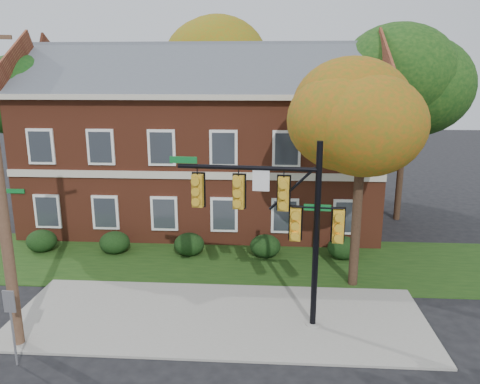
# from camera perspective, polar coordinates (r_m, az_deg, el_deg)

# --- Properties ---
(ground) EXTENTS (120.00, 120.00, 0.00)m
(ground) POSITION_cam_1_polar(r_m,az_deg,el_deg) (15.71, -2.99, -16.91)
(ground) COLOR black
(ground) RESTS_ON ground
(sidewalk) EXTENTS (14.00, 5.00, 0.08)m
(sidewalk) POSITION_cam_1_polar(r_m,az_deg,el_deg) (16.55, -2.58, -15.02)
(sidewalk) COLOR gray
(sidewalk) RESTS_ON ground
(grass_strip) EXTENTS (30.00, 6.00, 0.04)m
(grass_strip) POSITION_cam_1_polar(r_m,az_deg,el_deg) (21.04, -1.08, -8.46)
(grass_strip) COLOR #193811
(grass_strip) RESTS_ON ground
(apartment_building) EXTENTS (18.80, 8.80, 9.74)m
(apartment_building) POSITION_cam_1_polar(r_m,az_deg,el_deg) (25.77, -4.48, 7.12)
(apartment_building) COLOR brown
(apartment_building) RESTS_ON ground
(hedge_far_left) EXTENTS (1.40, 1.26, 1.05)m
(hedge_far_left) POSITION_cam_1_polar(r_m,az_deg,el_deg) (23.95, -23.03, -5.50)
(hedge_far_left) COLOR black
(hedge_far_left) RESTS_ON ground
(hedge_left) EXTENTS (1.40, 1.26, 1.05)m
(hedge_left) POSITION_cam_1_polar(r_m,az_deg,el_deg) (22.61, -15.04, -5.97)
(hedge_left) COLOR black
(hedge_left) RESTS_ON ground
(hedge_center) EXTENTS (1.40, 1.26, 1.05)m
(hedge_center) POSITION_cam_1_polar(r_m,az_deg,el_deg) (21.75, -6.22, -6.35)
(hedge_center) COLOR black
(hedge_center) RESTS_ON ground
(hedge_right) EXTENTS (1.40, 1.26, 1.05)m
(hedge_right) POSITION_cam_1_polar(r_m,az_deg,el_deg) (21.44, 3.10, -6.59)
(hedge_right) COLOR black
(hedge_right) RESTS_ON ground
(hedge_far_right) EXTENTS (1.40, 1.26, 1.05)m
(hedge_far_right) POSITION_cam_1_polar(r_m,az_deg,el_deg) (21.70, 12.44, -6.66)
(hedge_far_right) COLOR black
(hedge_far_right) RESTS_ON ground
(tree_near_right) EXTENTS (4.50, 4.25, 8.58)m
(tree_near_right) POSITION_cam_1_polar(r_m,az_deg,el_deg) (17.66, 15.57, 8.97)
(tree_near_right) COLOR black
(tree_near_right) RESTS_ON ground
(tree_left_rear) EXTENTS (5.40, 5.10, 8.88)m
(tree_left_rear) POSITION_cam_1_polar(r_m,az_deg,el_deg) (27.70, -25.56, 9.81)
(tree_left_rear) COLOR black
(tree_left_rear) RESTS_ON ground
(tree_right_rear) EXTENTS (6.30, 5.95, 10.62)m
(tree_right_rear) POSITION_cam_1_polar(r_m,az_deg,el_deg) (27.28, 20.62, 13.27)
(tree_right_rear) COLOR black
(tree_right_rear) RESTS_ON ground
(tree_far_rear) EXTENTS (6.84, 6.46, 11.52)m
(tree_far_rear) POSITION_cam_1_polar(r_m,az_deg,el_deg) (33.26, -0.26, 15.36)
(tree_far_rear) COLOR black
(tree_far_rear) RESTS_ON ground
(traffic_signal) EXTENTS (5.52, 0.72, 6.17)m
(traffic_signal) POSITION_cam_1_polar(r_m,az_deg,el_deg) (14.75, 5.06, -2.74)
(traffic_signal) COLOR gray
(traffic_signal) RESTS_ON ground
(sign_post) EXTENTS (0.34, 0.06, 2.31)m
(sign_post) POSITION_cam_1_polar(r_m,az_deg,el_deg) (14.93, -26.15, -13.33)
(sign_post) COLOR slate
(sign_post) RESTS_ON ground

